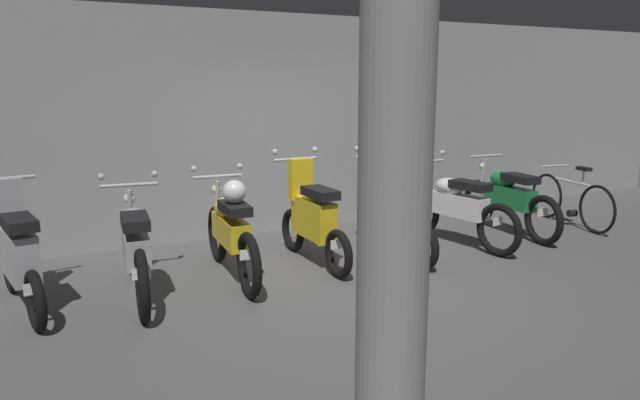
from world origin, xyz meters
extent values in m
plane|color=#565451|center=(0.00, 0.00, 0.00)|extent=(80.00, 80.00, 0.00)
cube|color=gray|center=(0.00, 2.42, 1.48)|extent=(16.00, 0.30, 2.96)
torus|color=black|center=(-3.09, 1.17, 0.27)|extent=(0.18, 0.54, 0.53)
torus|color=black|center=(-2.90, 0.04, 0.27)|extent=(0.18, 0.54, 0.53)
cube|color=#9EA0A8|center=(-3.00, 0.61, 0.54)|extent=(0.34, 0.76, 0.44)
cube|color=#9EA0A8|center=(-3.06, 0.95, 0.94)|extent=(0.30, 0.17, 0.48)
cube|color=black|center=(-2.97, 0.45, 0.85)|extent=(0.33, 0.55, 0.10)
cylinder|color=#B7BABF|center=(-3.08, 1.08, 1.16)|extent=(0.56, 0.13, 0.04)
cylinder|color=#B7BABF|center=(-3.09, 1.13, 0.69)|extent=(0.08, 0.16, 0.85)
sphere|color=silver|center=(-3.09, 1.13, 1.01)|extent=(0.12, 0.12, 0.12)
cube|color=white|center=(-2.90, 0.06, 0.36)|extent=(0.16, 0.04, 0.10)
torus|color=black|center=(-1.93, 1.14, 0.33)|extent=(0.16, 0.66, 0.65)
torus|color=black|center=(-2.06, -0.15, 0.33)|extent=(0.16, 0.66, 0.65)
cube|color=#9EA0A8|center=(-2.00, 0.49, 0.52)|extent=(0.30, 0.85, 0.28)
ellipsoid|color=#9EA0A8|center=(-1.98, 0.65, 0.73)|extent=(0.30, 0.46, 0.22)
cube|color=black|center=(-2.02, 0.31, 0.80)|extent=(0.29, 0.54, 0.10)
cylinder|color=#B7BABF|center=(-1.94, 1.04, 1.02)|extent=(0.56, 0.09, 0.04)
sphere|color=#B7BABF|center=(-2.20, 1.06, 1.12)|extent=(0.07, 0.07, 0.07)
sphere|color=#B7BABF|center=(-1.68, 1.01, 1.12)|extent=(0.07, 0.07, 0.07)
cylinder|color=#B7BABF|center=(-1.94, 1.09, 0.65)|extent=(0.07, 0.16, 0.65)
sphere|color=silver|center=(-1.94, 1.09, 0.87)|extent=(0.12, 0.12, 0.12)
cube|color=white|center=(-2.06, -0.13, 0.43)|extent=(0.16, 0.03, 0.10)
torus|color=black|center=(-0.96, 1.27, 0.33)|extent=(0.13, 0.65, 0.65)
torus|color=black|center=(-1.04, -0.03, 0.33)|extent=(0.13, 0.65, 0.65)
cube|color=gold|center=(-1.00, 0.62, 0.52)|extent=(0.27, 0.84, 0.28)
ellipsoid|color=gold|center=(-0.99, 0.78, 0.73)|extent=(0.29, 0.46, 0.22)
cube|color=black|center=(-1.01, 0.44, 0.80)|extent=(0.27, 0.53, 0.10)
cylinder|color=#B7BABF|center=(-0.96, 1.17, 1.02)|extent=(0.56, 0.07, 0.04)
sphere|color=#B7BABF|center=(-1.22, 1.18, 1.12)|extent=(0.07, 0.07, 0.07)
sphere|color=#B7BABF|center=(-0.70, 1.15, 1.12)|extent=(0.07, 0.07, 0.07)
cylinder|color=#B7BABF|center=(-0.96, 1.22, 0.65)|extent=(0.07, 0.16, 0.65)
sphere|color=silver|center=(-0.96, 1.22, 0.87)|extent=(0.12, 0.12, 0.12)
cube|color=white|center=(-1.04, 0.00, 0.43)|extent=(0.16, 0.02, 0.10)
sphere|color=silver|center=(-1.01, 0.44, 0.97)|extent=(0.24, 0.24, 0.24)
torus|color=black|center=(-0.01, 1.25, 0.27)|extent=(0.10, 0.53, 0.53)
torus|color=black|center=(0.01, 0.10, 0.27)|extent=(0.10, 0.53, 0.53)
cube|color=gold|center=(0.00, 0.67, 0.54)|extent=(0.23, 0.74, 0.44)
cube|color=gold|center=(0.00, 1.02, 0.94)|extent=(0.28, 0.12, 0.48)
cube|color=black|center=(0.00, 0.51, 0.85)|extent=(0.25, 0.52, 0.10)
cylinder|color=#B7BABF|center=(-0.01, 1.15, 1.16)|extent=(0.56, 0.04, 0.04)
sphere|color=#B7BABF|center=(-0.27, 1.15, 1.26)|extent=(0.07, 0.07, 0.07)
sphere|color=#B7BABF|center=(0.25, 1.16, 1.26)|extent=(0.07, 0.07, 0.07)
cylinder|color=#B7BABF|center=(-0.01, 1.20, 0.69)|extent=(0.06, 0.15, 0.85)
sphere|color=silver|center=(-0.01, 1.20, 1.01)|extent=(0.12, 0.12, 0.12)
cube|color=white|center=(0.01, 0.12, 0.36)|extent=(0.16, 0.01, 0.10)
torus|color=black|center=(1.01, 1.08, 0.27)|extent=(0.10, 0.53, 0.53)
torus|color=black|center=(0.99, -0.07, 0.27)|extent=(0.10, 0.53, 0.53)
cube|color=red|center=(1.00, 0.50, 0.54)|extent=(0.23, 0.74, 0.44)
cube|color=red|center=(1.01, 0.85, 0.94)|extent=(0.28, 0.13, 0.48)
cube|color=black|center=(1.00, 0.34, 0.85)|extent=(0.25, 0.52, 0.10)
cylinder|color=#B7BABF|center=(1.01, 0.99, 1.16)|extent=(0.56, 0.05, 0.04)
sphere|color=#B7BABF|center=(0.75, 0.99, 1.26)|extent=(0.07, 0.07, 0.07)
sphere|color=#B7BABF|center=(1.27, 0.98, 1.26)|extent=(0.07, 0.07, 0.07)
cylinder|color=#B7BABF|center=(1.01, 1.03, 0.69)|extent=(0.06, 0.15, 0.85)
sphere|color=silver|center=(1.01, 1.03, 1.01)|extent=(0.12, 0.12, 0.12)
cube|color=white|center=(0.99, -0.05, 0.36)|extent=(0.16, 0.02, 0.10)
torus|color=black|center=(1.90, 1.21, 0.33)|extent=(0.18, 0.66, 0.65)
torus|color=black|center=(2.09, -0.07, 0.33)|extent=(0.18, 0.66, 0.65)
cube|color=silver|center=(2.00, 0.57, 0.52)|extent=(0.34, 0.85, 0.28)
ellipsoid|color=silver|center=(1.97, 0.72, 0.73)|extent=(0.32, 0.47, 0.22)
cube|color=black|center=(2.02, 0.39, 0.80)|extent=(0.31, 0.55, 0.10)
cylinder|color=#B7BABF|center=(1.92, 1.11, 1.02)|extent=(0.56, 0.12, 0.04)
sphere|color=#B7BABF|center=(1.66, 1.07, 1.12)|extent=(0.07, 0.07, 0.07)
sphere|color=#B7BABF|center=(2.18, 1.15, 1.12)|extent=(0.07, 0.07, 0.07)
cylinder|color=#B7BABF|center=(1.91, 1.16, 0.65)|extent=(0.08, 0.17, 0.65)
sphere|color=silver|center=(1.91, 1.16, 0.87)|extent=(0.12, 0.12, 0.12)
cube|color=white|center=(2.09, -0.05, 0.43)|extent=(0.16, 0.03, 0.10)
torus|color=black|center=(3.04, 1.34, 0.33)|extent=(0.13, 0.65, 0.65)
torus|color=black|center=(2.95, 0.04, 0.33)|extent=(0.13, 0.65, 0.65)
cube|color=#197238|center=(3.00, 0.69, 0.52)|extent=(0.28, 0.84, 0.28)
ellipsoid|color=#197238|center=(3.01, 0.85, 0.73)|extent=(0.29, 0.46, 0.22)
cube|color=black|center=(2.98, 0.51, 0.80)|extent=(0.27, 0.53, 0.10)
cylinder|color=#B7BABF|center=(3.03, 1.24, 1.02)|extent=(0.56, 0.07, 0.04)
cylinder|color=#B7BABF|center=(3.04, 1.29, 0.65)|extent=(0.07, 0.16, 0.65)
sphere|color=silver|center=(3.04, 1.29, 0.87)|extent=(0.12, 0.12, 0.12)
cube|color=white|center=(2.95, 0.07, 0.43)|extent=(0.16, 0.02, 0.10)
torus|color=black|center=(4.23, 1.16, 0.34)|extent=(0.15, 0.68, 0.68)
torus|color=black|center=(4.06, 0.13, 0.34)|extent=(0.15, 0.68, 0.68)
cylinder|color=silver|center=(4.14, 0.64, 0.64)|extent=(0.15, 0.68, 0.04)
cylinder|color=silver|center=(4.11, 0.44, 0.74)|extent=(0.03, 0.03, 0.22)
cube|color=black|center=(4.11, 0.44, 0.86)|extent=(0.14, 0.23, 0.05)
cylinder|color=#B7BABF|center=(4.21, 1.04, 0.82)|extent=(0.50, 0.11, 0.03)
cylinder|color=black|center=(4.14, 0.59, 0.19)|extent=(0.14, 0.12, 0.10)
cylinder|color=gray|center=(-0.90, -2.26, 1.48)|extent=(0.45, 0.45, 2.96)
camera|label=1|loc=(-2.86, -5.14, 2.05)|focal=32.90mm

